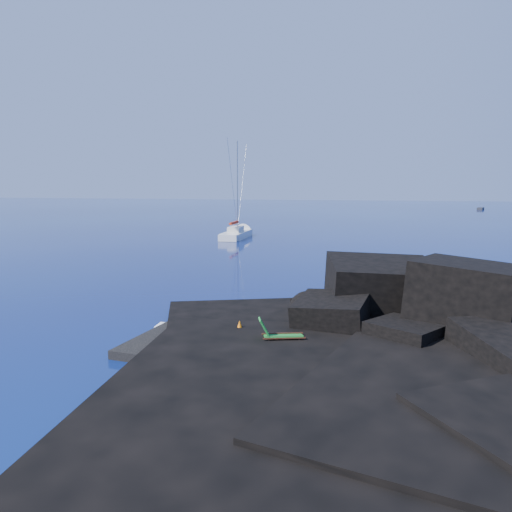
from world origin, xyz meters
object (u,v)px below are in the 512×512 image
at_px(sunbather, 215,332).
at_px(distant_boat_a, 480,210).
at_px(deck_chair, 283,330).
at_px(marker_cone, 240,327).
at_px(sailboat, 237,238).

height_order(sunbather, distant_boat_a, sunbather).
distance_m(deck_chair, distant_boat_a, 129.56).
bearing_deg(sunbather, marker_cone, 7.51).
xyz_separation_m(sailboat, sunbather, (11.08, -40.54, 0.51)).
bearing_deg(sunbather, deck_chair, -31.07).
relative_size(sailboat, marker_cone, 20.88).
xyz_separation_m(deck_chair, distant_boat_a, (28.95, 126.28, -0.94)).
height_order(sailboat, distant_boat_a, sailboat).
height_order(sunbather, marker_cone, marker_cone).
bearing_deg(sailboat, marker_cone, -75.63).
bearing_deg(sunbather, sailboat, 83.57).
bearing_deg(deck_chair, distant_boat_a, 58.56).
bearing_deg(marker_cone, sailboat, 106.69).
distance_m(sailboat, deck_chair, 43.40).
xyz_separation_m(deck_chair, sunbather, (-3.02, 0.50, -0.43)).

